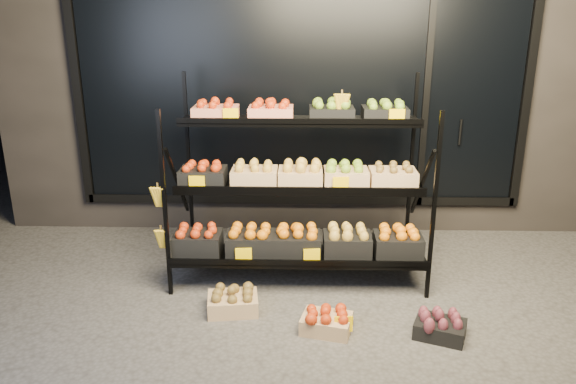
{
  "coord_description": "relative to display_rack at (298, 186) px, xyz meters",
  "views": [
    {
      "loc": [
        0.02,
        -3.83,
        2.21
      ],
      "look_at": [
        -0.09,
        0.55,
        0.75
      ],
      "focal_mm": 35.0,
      "sensor_mm": 36.0,
      "label": 1
    }
  ],
  "objects": [
    {
      "name": "display_rack",
      "position": [
        0.0,
        0.0,
        0.0
      ],
      "size": [
        2.18,
        1.02,
        1.66
      ],
      "color": "black",
      "rests_on": "ground"
    },
    {
      "name": "floor_crate_midright",
      "position": [
        0.22,
        -0.93,
        -0.7
      ],
      "size": [
        0.4,
        0.33,
        0.18
      ],
      "rotation": [
        0.0,
        0.0,
        -0.24
      ],
      "color": "tan",
      "rests_on": "ground"
    },
    {
      "name": "tag_floor_b",
      "position": [
        0.33,
        -1.0,
        -0.73
      ],
      "size": [
        0.13,
        0.01,
        0.12
      ],
      "primitive_type": "cube",
      "color": "#FFCA00",
      "rests_on": "ground"
    },
    {
      "name": "floor_crate_right",
      "position": [
        1.01,
        -0.98,
        -0.7
      ],
      "size": [
        0.41,
        0.36,
        0.18
      ],
      "rotation": [
        0.0,
        0.0,
        -0.37
      ],
      "color": "black",
      "rests_on": "ground"
    },
    {
      "name": "building",
      "position": [
        0.01,
        1.99,
        0.96
      ],
      "size": [
        6.0,
        2.08,
        3.5
      ],
      "color": "#2D2826",
      "rests_on": "ground"
    },
    {
      "name": "ground",
      "position": [
        0.01,
        -0.6,
        -0.79
      ],
      "size": [
        24.0,
        24.0,
        0.0
      ],
      "primitive_type": "plane",
      "color": "#514F4C",
      "rests_on": "ground"
    },
    {
      "name": "floor_crate_left",
      "position": [
        -0.48,
        -0.67,
        -0.7
      ],
      "size": [
        0.41,
        0.32,
        0.19
      ],
      "rotation": [
        0.0,
        0.0,
        0.13
      ],
      "color": "tan",
      "rests_on": "ground"
    }
  ]
}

